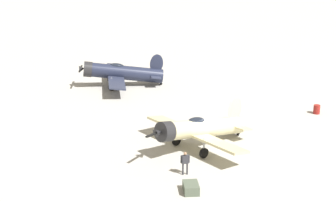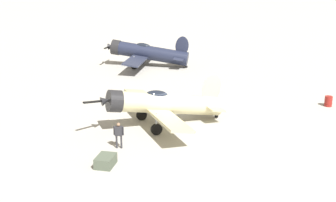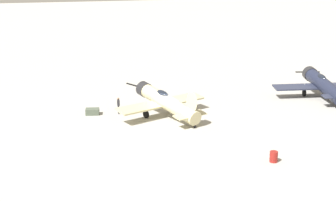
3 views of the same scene
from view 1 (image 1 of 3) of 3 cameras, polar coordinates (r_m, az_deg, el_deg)
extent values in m
plane|color=#A8A59E|center=(41.16, 3.99, -5.10)|extent=(400.00, 400.00, 0.00)
cylinder|color=beige|center=(40.58, 4.04, -3.01)|extent=(8.46, 3.93, 2.75)
cylinder|color=#232326|center=(37.90, -0.32, -3.43)|extent=(1.55, 1.81, 1.66)
cone|color=#232326|center=(37.49, -1.09, -3.50)|extent=(0.81, 0.81, 0.72)
cube|color=black|center=(37.40, -1.27, -3.56)|extent=(2.49, 2.33, 0.59)
ellipsoid|color=black|center=(39.79, 3.19, -2.28)|extent=(1.93, 1.27, 0.95)
cube|color=#C6BC89|center=(40.02, 2.99, -3.64)|extent=(4.70, 10.16, 0.45)
ellipsoid|color=beige|center=(42.65, 7.48, -0.94)|extent=(1.78, 0.67, 2.40)
cube|color=#C6BC89|center=(42.93, 7.23, -2.60)|extent=(2.09, 3.57, 0.28)
cylinder|color=#999BA0|center=(38.75, 4.03, -4.98)|extent=(0.14, 0.14, 1.19)
cylinder|color=black|center=(38.98, 4.02, -5.79)|extent=(0.82, 0.43, 0.80)
cylinder|color=#999BA0|center=(40.97, 0.94, -3.66)|extent=(0.14, 0.14, 1.19)
cylinder|color=black|center=(41.19, 0.94, -4.43)|extent=(0.82, 0.43, 0.80)
cylinder|color=black|center=(43.76, 7.82, -3.62)|extent=(0.30, 0.18, 0.28)
cylinder|color=#1E2338|center=(57.72, -4.84, 3.16)|extent=(8.83, 3.65, 2.69)
cylinder|color=#232326|center=(57.56, -8.93, 3.52)|extent=(1.50, 1.93, 1.81)
cone|color=#232326|center=(57.57, -9.58, 3.57)|extent=(0.79, 0.85, 0.78)
cube|color=black|center=(57.57, -9.73, 3.57)|extent=(1.09, 2.96, 0.15)
ellipsoid|color=black|center=(57.50, -5.72, 3.89)|extent=(1.91, 1.17, 0.90)
cube|color=#282D42|center=(57.76, -5.85, 2.83)|extent=(4.40, 11.19, 0.41)
ellipsoid|color=#1E2338|center=(57.77, -1.29, 4.18)|extent=(1.75, 0.55, 2.35)
cube|color=#282D42|center=(58.06, -1.48, 2.94)|extent=(1.90, 3.57, 0.24)
cylinder|color=#999BA0|center=(56.20, -6.31, 2.07)|extent=(0.14, 0.14, 1.08)
cylinder|color=black|center=(56.34, -6.29, 1.54)|extent=(0.82, 0.39, 0.80)
cylinder|color=#999BA0|center=(59.47, -6.39, 2.93)|extent=(0.14, 0.14, 1.08)
cylinder|color=black|center=(59.61, -6.38, 2.42)|extent=(0.82, 0.39, 0.80)
cylinder|color=black|center=(58.41, -0.77, 1.95)|extent=(0.30, 0.16, 0.28)
cylinder|color=#2D2D33|center=(36.27, 2.15, -7.55)|extent=(0.13, 0.13, 0.86)
cylinder|color=#2D2D33|center=(36.21, 1.68, -7.60)|extent=(0.13, 0.13, 0.86)
cube|color=#2D2D33|center=(35.93, 1.92, -6.51)|extent=(0.50, 0.31, 0.61)
sphere|color=#8C694E|center=(35.76, 1.93, -5.88)|extent=(0.23, 0.23, 0.23)
cylinder|color=#2D2D33|center=(35.99, 2.37, -6.45)|extent=(0.09, 0.09, 0.57)
cylinder|color=#2D2D33|center=(35.87, 1.48, -6.53)|extent=(0.09, 0.09, 0.57)
cube|color=#4C5647|center=(33.93, 2.58, -9.64)|extent=(1.32, 1.59, 0.62)
cylinder|color=maroon|center=(50.59, 16.24, -0.90)|extent=(0.62, 0.62, 0.85)
torus|color=maroon|center=(50.54, 16.26, -0.72)|extent=(0.66, 0.66, 0.04)
torus|color=maroon|center=(50.64, 16.23, -1.08)|extent=(0.66, 0.66, 0.04)
camera|label=2|loc=(15.68, 50.58, -6.18)|focal=47.25mm
camera|label=3|loc=(61.80, 52.73, 9.17)|focal=51.35mm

